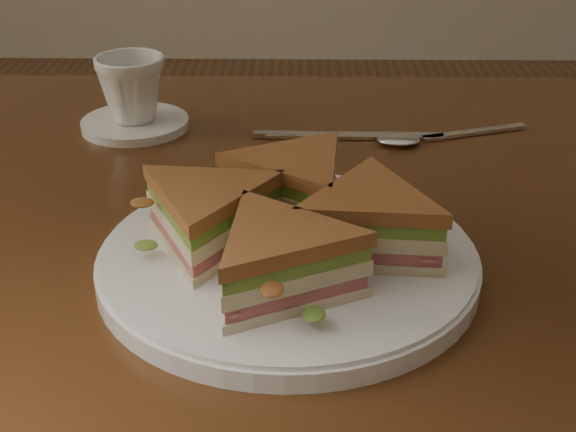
{
  "coord_description": "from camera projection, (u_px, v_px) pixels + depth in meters",
  "views": [
    {
      "loc": [
        -0.05,
        -0.67,
        1.09
      ],
      "look_at": [
        -0.05,
        -0.11,
        0.8
      ],
      "focal_mm": 50.0,
      "sensor_mm": 36.0,
      "label": 1
    }
  ],
  "objects": [
    {
      "name": "sandwich_wedges",
      "position": [
        288.0,
        222.0,
        0.63
      ],
      "size": [
        0.27,
        0.27,
        0.06
      ],
      "color": "beige",
      "rests_on": "plate"
    },
    {
      "name": "spoon",
      "position": [
        417.0,
        138.0,
        0.89
      ],
      "size": [
        0.18,
        0.07,
        0.01
      ],
      "rotation": [
        0.0,
        0.0,
        0.33
      ],
      "color": "silver",
      "rests_on": "table"
    },
    {
      "name": "saucer",
      "position": [
        135.0,
        124.0,
        0.93
      ],
      "size": [
        0.12,
        0.12,
        0.01
      ],
      "primitive_type": "cylinder",
      "color": "white",
      "rests_on": "table"
    },
    {
      "name": "plate",
      "position": [
        288.0,
        262.0,
        0.65
      ],
      "size": [
        0.31,
        0.31,
        0.02
      ],
      "primitive_type": "cylinder",
      "color": "white",
      "rests_on": "table"
    },
    {
      "name": "crisps_mound",
      "position": [
        288.0,
        226.0,
        0.63
      ],
      "size": [
        0.09,
        0.09,
        0.05
      ],
      "primitive_type": null,
      "color": "orange",
      "rests_on": "plate"
    },
    {
      "name": "knife",
      "position": [
        342.0,
        136.0,
        0.9
      ],
      "size": [
        0.22,
        0.02,
        0.0
      ],
      "rotation": [
        0.0,
        0.0,
        -0.01
      ],
      "color": "silver",
      "rests_on": "table"
    },
    {
      "name": "table",
      "position": [
        345.0,
        298.0,
        0.79
      ],
      "size": [
        1.2,
        0.8,
        0.75
      ],
      "color": "#341B0B",
      "rests_on": "ground"
    },
    {
      "name": "coffee_cup",
      "position": [
        132.0,
        89.0,
        0.91
      ],
      "size": [
        0.1,
        0.1,
        0.07
      ],
      "primitive_type": "imported",
      "rotation": [
        0.0,
        0.0,
        -0.31
      ],
      "color": "white",
      "rests_on": "saucer"
    }
  ]
}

